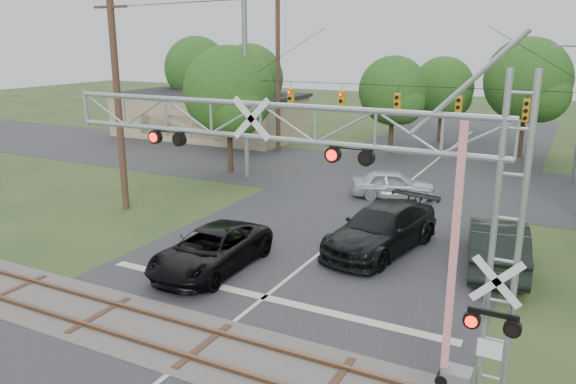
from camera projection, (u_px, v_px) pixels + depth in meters
The scene contains 13 objects.
ground at pixel (157, 384), 14.20m from camera, with size 160.00×160.00×0.00m, color #29411E.
road_main at pixel (319, 254), 22.77m from camera, with size 14.00×90.00×0.02m, color #27272A.
road_cross at pixel (412, 180), 34.76m from camera, with size 90.00×12.00×0.02m, color #27272A.
railroad_track at pixel (203, 346), 15.90m from camera, with size 90.00×3.20×0.17m.
crossing_gantry at pixel (343, 205), 12.41m from camera, with size 11.68×1.01×7.93m.
traffic_signal_span at pixel (415, 94), 29.43m from camera, with size 19.34×0.36×11.50m.
pickup_black at pixel (211, 250), 21.07m from camera, with size 2.61×5.67×1.58m, color black.
car_dark at pixel (381, 229), 22.94m from camera, with size 2.61×6.41×1.86m, color black.
sedan_silver at pixel (394, 184), 30.65m from camera, with size 1.82×4.53×1.54m, color #B0B2B8.
suv_dark at pixel (497, 244), 21.18m from camera, with size 2.02×5.80×1.91m, color black.
commercial_building at pixel (209, 115), 49.78m from camera, with size 16.42×8.42×3.82m.
utility_poles at pixel (458, 82), 29.89m from camera, with size 26.33×28.65×14.29m.
treeline at pixel (421, 85), 41.25m from camera, with size 52.48×26.42×8.74m.
Camera 1 is at (8.65, -9.50, 8.45)m, focal length 35.00 mm.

